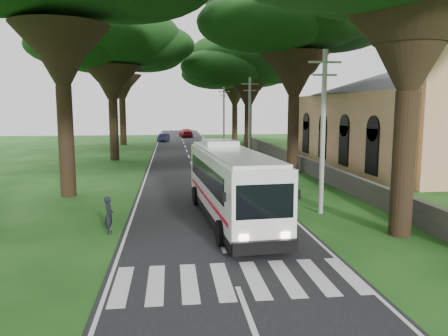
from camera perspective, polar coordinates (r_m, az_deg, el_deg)
The scene contains 17 objects.
ground at distance 15.61m, azimuth 0.37°, elevation -11.77°, with size 140.00×140.00×0.00m, color #144012.
road at distance 39.97m, azimuth -4.21°, elevation 0.38°, with size 8.00×120.00×0.04m, color black.
crosswalk at distance 13.76m, azimuth 1.46°, elevation -14.56°, with size 8.00×3.00×0.01m, color silver.
property_wall at distance 40.35m, azimuth 8.73°, elevation 1.22°, with size 0.35×50.00×1.20m, color #383533.
church at distance 41.17m, azimuth 21.86°, elevation 6.89°, with size 14.00×24.00×11.60m.
pole_near at distance 21.89m, azimuth 12.80°, elevation 4.91°, with size 1.60×0.24×8.00m.
pole_mid at distance 41.26m, azimuth 3.36°, elevation 6.43°, with size 1.60×0.24×8.00m.
pole_far at distance 61.03m, azimuth -0.02°, elevation 6.94°, with size 1.60×0.24×8.00m.
tree_l_midb at distance 45.41m, azimuth -14.58°, elevation 16.10°, with size 13.72×13.72×14.97m.
tree_l_far at distance 63.38m, azimuth -13.35°, elevation 14.62°, with size 14.43×14.43×16.06m.
tree_r_mida at distance 36.67m, azimuth 9.33°, elevation 19.16°, with size 14.36×14.36×15.65m.
tree_r_midb at distance 53.71m, azimuth 3.23°, elevation 14.02°, with size 14.89×14.89×14.20m.
tree_r_far at distance 71.60m, azimuth 1.43°, elevation 12.86°, with size 15.67×15.67×14.79m.
coach_bus at distance 20.30m, azimuth 0.86°, elevation -1.96°, with size 3.25×11.32×3.29m.
distant_car_b at distance 67.91m, azimuth -7.91°, elevation 3.97°, with size 1.28×3.67×1.21m, color navy.
distant_car_c at distance 77.34m, azimuth -4.98°, elevation 4.59°, with size 2.05×5.03×1.46m, color maroon.
pedestrian at distance 18.99m, azimuth -14.80°, elevation -5.97°, with size 0.57×0.38×1.57m, color black.
Camera 1 is at (-1.88, -14.58, 5.27)m, focal length 35.00 mm.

